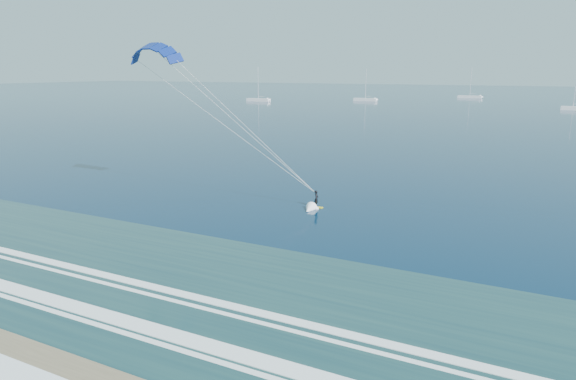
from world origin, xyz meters
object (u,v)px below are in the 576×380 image
Objects in this scene: sailboat_1 at (365,99)px; kitesurfer_rig at (231,118)px; sailboat_0 at (258,100)px; sailboat_2 at (470,97)px; sailboat_3 at (573,108)px.

kitesurfer_rig is at bearing -75.46° from sailboat_1.
kitesurfer_rig reaches higher than sailboat_0.
sailboat_3 is (40.51, -59.96, -0.02)m from sailboat_2.
sailboat_1 is at bearing 104.54° from kitesurfer_rig.
kitesurfer_rig is 153.93m from sailboat_3.
kitesurfer_rig is 2.02× the size of sailboat_3.
sailboat_2 is at bearing 92.14° from kitesurfer_rig.
sailboat_2 is at bearing 124.04° from sailboat_3.
kitesurfer_rig is 1.54× the size of sailboat_1.
sailboat_2 is 72.36m from sailboat_3.
sailboat_1 is 56.29m from sailboat_2.
kitesurfer_rig is at bearing -102.26° from sailboat_3.
sailboat_1 is at bearing -128.81° from sailboat_2.
sailboat_1 is 1.31× the size of sailboat_3.
sailboat_0 is (-81.84, 144.30, -7.59)m from kitesurfer_rig.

